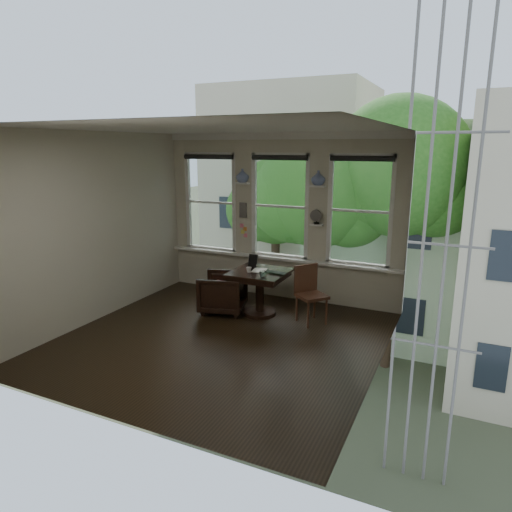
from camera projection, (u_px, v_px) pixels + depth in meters
The scene contains 25 objects.
ground at pixel (222, 339), 6.71m from camera, with size 4.50×4.50×0.00m, color black.
ceiling at pixel (218, 128), 6.00m from camera, with size 4.50×4.50×0.00m, color silver.
wall_back at pixel (281, 217), 8.34m from camera, with size 4.50×4.50×0.00m, color beige.
wall_front at pixel (104, 282), 4.38m from camera, with size 4.50×4.50×0.00m, color beige.
wall_left at pixel (97, 228), 7.28m from camera, with size 4.50×4.50×0.00m, color beige.
wall_right at pixel (385, 255), 5.43m from camera, with size 4.50×4.50×0.00m, color beige.
window_left at pixel (212, 202), 8.89m from camera, with size 1.10×0.12×1.90m, color white, non-canonical shape.
window_center at pixel (281, 206), 8.29m from camera, with size 1.10×0.12×1.90m, color white, non-canonical shape.
window_right at pixel (360, 211), 7.69m from camera, with size 1.10×0.12×1.90m, color white, non-canonical shape.
shelf_left at pixel (242, 183), 8.41m from camera, with size 0.26×0.16×0.03m, color white.
shelf_right at pixel (318, 186), 7.81m from camera, with size 0.26×0.16×0.03m, color white.
intercom at pixel (243, 210), 8.55m from camera, with size 0.14×0.06×0.28m, color #59544F.
sticky_notes at pixel (244, 228), 8.64m from camera, with size 0.16×0.01×0.24m, color pink, non-canonical shape.
desk_fan at pixel (317, 219), 7.93m from camera, with size 0.20×0.20×0.24m, color #59544F, non-canonical shape.
vase_left at pixel (242, 176), 8.37m from camera, with size 0.24×0.24×0.25m, color silver.
vase_right at pixel (318, 178), 7.78m from camera, with size 0.24×0.24×0.25m, color silver.
table at pixel (260, 293), 7.63m from camera, with size 0.90×0.90×0.75m, color black, non-canonical shape.
armchair_left at pixel (222, 293), 7.76m from camera, with size 0.72×0.74×0.68m, color black.
cushion_red at pixel (222, 286), 7.74m from camera, with size 0.45×0.45×0.06m, color maroon.
side_chair_right at pixel (312, 295), 7.23m from camera, with size 0.42×0.42×0.92m, color #4E2A1C, non-canonical shape.
laptop at pixel (275, 274), 7.36m from camera, with size 0.32×0.21×0.03m, color black.
mug at pixel (249, 270), 7.48m from camera, with size 0.09×0.09×0.08m, color white.
drinking_glass at pixel (263, 274), 7.18m from camera, with size 0.13×0.13×0.10m, color white.
tablet at pixel (253, 261), 7.79m from camera, with size 0.16×0.02×0.22m, color black.
papers at pixel (259, 270), 7.61m from camera, with size 0.22×0.30×0.00m, color silver.
Camera 1 is at (3.10, -5.43, 2.77)m, focal length 32.00 mm.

